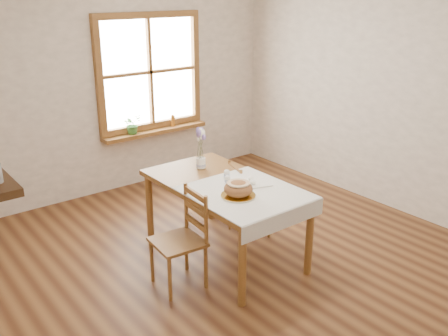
# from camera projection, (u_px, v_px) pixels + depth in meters

# --- Properties ---
(ground) EXTENTS (5.00, 5.00, 0.00)m
(ground) POSITION_uv_depth(u_px,v_px,m) (244.00, 267.00, 4.67)
(ground) COLOR brown
(ground) RESTS_ON ground
(room_walls) EXTENTS (4.60, 5.10, 2.65)m
(room_walls) POSITION_uv_depth(u_px,v_px,m) (246.00, 86.00, 4.08)
(room_walls) COLOR white
(room_walls) RESTS_ON ground
(window) EXTENTS (1.46, 0.08, 1.46)m
(window) POSITION_uv_depth(u_px,v_px,m) (150.00, 72.00, 6.29)
(window) COLOR brown
(window) RESTS_ON ground
(window_sill) EXTENTS (1.46, 0.20, 0.05)m
(window_sill) POSITION_uv_depth(u_px,v_px,m) (155.00, 131.00, 6.50)
(window_sill) COLOR brown
(window_sill) RESTS_ON ground
(dining_table) EXTENTS (0.90, 1.60, 0.75)m
(dining_table) POSITION_uv_depth(u_px,v_px,m) (224.00, 192.00, 4.66)
(dining_table) COLOR brown
(dining_table) RESTS_ON ground
(table_linen) EXTENTS (0.91, 0.99, 0.01)m
(table_linen) POSITION_uv_depth(u_px,v_px,m) (245.00, 193.00, 4.41)
(table_linen) COLOR white
(table_linen) RESTS_ON dining_table
(chair_left) EXTENTS (0.46, 0.44, 0.86)m
(chair_left) POSITION_uv_depth(u_px,v_px,m) (178.00, 241.00, 4.25)
(chair_left) COLOR brown
(chair_left) RESTS_ON ground
(chair_right) EXTENTS (0.48, 0.47, 0.79)m
(chair_right) POSITION_uv_depth(u_px,v_px,m) (250.00, 199.00, 5.17)
(chair_right) COLOR brown
(chair_right) RESTS_ON ground
(bread_plate) EXTENTS (0.30, 0.30, 0.02)m
(bread_plate) POSITION_uv_depth(u_px,v_px,m) (238.00, 196.00, 4.31)
(bread_plate) COLOR white
(bread_plate) RESTS_ON table_linen
(bread_loaf) EXTENTS (0.25, 0.25, 0.14)m
(bread_loaf) POSITION_uv_depth(u_px,v_px,m) (238.00, 187.00, 4.29)
(bread_loaf) COLOR brown
(bread_loaf) RESTS_ON bread_plate
(egg_napkin) EXTENTS (0.31, 0.29, 0.01)m
(egg_napkin) POSITION_uv_depth(u_px,v_px,m) (256.00, 183.00, 4.59)
(egg_napkin) COLOR white
(egg_napkin) RESTS_ON table_linen
(eggs) EXTENTS (0.24, 0.23, 0.04)m
(eggs) POSITION_uv_depth(u_px,v_px,m) (256.00, 180.00, 4.58)
(eggs) COLOR white
(eggs) RESTS_ON egg_napkin
(salt_shaker) EXTENTS (0.05, 0.05, 0.09)m
(salt_shaker) POSITION_uv_depth(u_px,v_px,m) (227.00, 180.00, 4.56)
(salt_shaker) COLOR white
(salt_shaker) RESTS_ON table_linen
(pepper_shaker) EXTENTS (0.06, 0.06, 0.10)m
(pepper_shaker) POSITION_uv_depth(u_px,v_px,m) (227.00, 175.00, 4.67)
(pepper_shaker) COLOR white
(pepper_shaker) RESTS_ON table_linen
(flower_vase) EXTENTS (0.10, 0.10, 0.10)m
(flower_vase) POSITION_uv_depth(u_px,v_px,m) (201.00, 164.00, 4.98)
(flower_vase) COLOR white
(flower_vase) RESTS_ON dining_table
(lavender_bouquet) EXTENTS (0.17, 0.17, 0.31)m
(lavender_bouquet) POSITION_uv_depth(u_px,v_px,m) (201.00, 144.00, 4.91)
(lavender_bouquet) COLOR #775DA5
(lavender_bouquet) RESTS_ON flower_vase
(potted_plant) EXTENTS (0.27, 0.29, 0.19)m
(potted_plant) POSITION_uv_depth(u_px,v_px,m) (132.00, 126.00, 6.27)
(potted_plant) COLOR #38732E
(potted_plant) RESTS_ON window_sill
(amber_bottle) EXTENTS (0.07, 0.07, 0.16)m
(amber_bottle) POSITION_uv_depth(u_px,v_px,m) (173.00, 120.00, 6.62)
(amber_bottle) COLOR #AE6820
(amber_bottle) RESTS_ON window_sill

